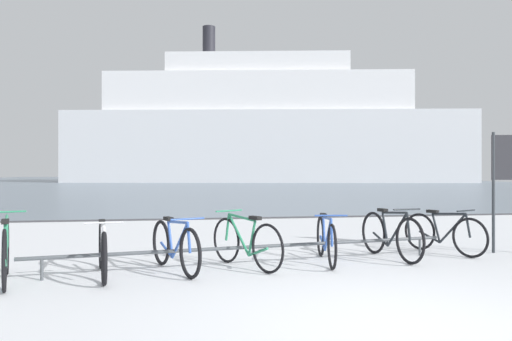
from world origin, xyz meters
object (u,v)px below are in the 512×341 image
at_px(bicycle_3, 246,242).
at_px(bicycle_4, 326,239).
at_px(ferry_ship, 264,130).
at_px(info_sign, 509,171).
at_px(bicycle_0, 6,251).
at_px(bicycle_1, 103,250).
at_px(bicycle_2, 175,246).
at_px(bicycle_5, 391,235).
at_px(bicycle_6, 444,233).

distance_m(bicycle_3, bicycle_4, 1.26).
xyz_separation_m(bicycle_4, ferry_ship, (8.58, 53.29, 6.28)).
relative_size(bicycle_4, info_sign, 0.84).
distance_m(bicycle_0, bicycle_1, 1.13).
distance_m(bicycle_2, info_sign, 5.63).
relative_size(info_sign, ferry_ship, 0.04).
distance_m(bicycle_4, info_sign, 3.44).
xyz_separation_m(bicycle_4, bicycle_5, (1.09, 0.15, 0.02)).
bearing_deg(bicycle_0, bicycle_6, 9.56).
distance_m(bicycle_4, ferry_ship, 54.34).
relative_size(bicycle_2, bicycle_6, 1.09).
distance_m(bicycle_0, ferry_ship, 55.79).
relative_size(bicycle_0, bicycle_6, 1.16).
height_order(bicycle_2, bicycle_6, bicycle_2).
distance_m(bicycle_6, ferry_ship, 53.61).
bearing_deg(bicycle_1, bicycle_2, 9.87).
bearing_deg(bicycle_0, ferry_ship, 76.60).
bearing_deg(ferry_ship, bicycle_5, -98.02).
bearing_deg(bicycle_1, bicycle_6, 9.68).
bearing_deg(bicycle_0, bicycle_1, 9.00).
xyz_separation_m(bicycle_3, info_sign, (4.51, 0.52, 1.01)).
bearing_deg(bicycle_3, info_sign, 6.56).
relative_size(bicycle_1, bicycle_3, 1.16).
xyz_separation_m(bicycle_5, info_sign, (2.17, 0.18, 1.01)).
xyz_separation_m(bicycle_5, bicycle_6, (1.07, 0.30, -0.03)).
relative_size(bicycle_6, info_sign, 0.73).
bearing_deg(bicycle_0, bicycle_3, 8.42).
bearing_deg(bicycle_3, ferry_ship, 79.60).
relative_size(bicycle_5, info_sign, 0.82).
bearing_deg(ferry_ship, bicycle_6, -96.92).
height_order(bicycle_6, info_sign, info_sign).
xyz_separation_m(bicycle_4, bicycle_6, (2.16, 0.44, -0.00)).
height_order(bicycle_2, bicycle_4, bicycle_2).
xyz_separation_m(bicycle_3, bicycle_5, (2.33, 0.34, 0.01)).
height_order(bicycle_2, ferry_ship, ferry_ship).
bearing_deg(bicycle_2, info_sign, 6.53).
xyz_separation_m(bicycle_1, info_sign, (6.42, 0.79, 1.03)).
distance_m(bicycle_4, bicycle_5, 1.10).
xyz_separation_m(bicycle_3, ferry_ship, (9.82, 53.49, 6.26)).
bearing_deg(bicycle_3, bicycle_4, 8.77).
bearing_deg(ferry_ship, bicycle_2, -101.40).
relative_size(bicycle_0, bicycle_4, 1.01).
bearing_deg(bicycle_5, bicycle_6, 15.57).
distance_m(bicycle_3, ferry_ship, 54.74).
relative_size(bicycle_1, bicycle_4, 0.99).
relative_size(bicycle_5, bicycle_6, 1.13).
distance_m(bicycle_3, bicycle_5, 2.36).
height_order(bicycle_0, ferry_ship, ferry_ship).
distance_m(bicycle_4, bicycle_6, 2.21).
distance_m(bicycle_1, bicycle_3, 1.93).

